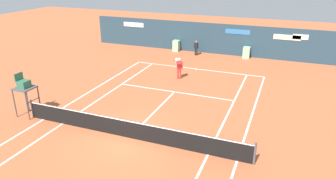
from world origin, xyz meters
name	(u,v)px	position (x,y,z in m)	size (l,w,h in m)	color
ground_plane	(134,132)	(0.00, 0.58, 0.00)	(80.00, 80.00, 0.01)	#B25633
tennis_net	(128,128)	(0.00, 0.00, 0.51)	(12.10, 0.10, 1.07)	#4C4C51
sponsor_back_wall	(214,39)	(-0.01, 16.97, 1.38)	(25.00, 1.02, 2.85)	#233D4C
umpire_chair	(24,87)	(-6.45, 0.15, 1.67)	(1.00, 1.00, 2.47)	#47474C
player_on_baseline	(179,67)	(-0.60, 8.96, 0.95)	(0.49, 0.80, 1.81)	red
ball_kid_centre_post	(196,47)	(-1.32, 15.67, 0.80)	(0.46, 0.23, 1.38)	black
tennis_ball_near_service_line	(146,89)	(-1.97, 6.14, 0.03)	(0.07, 0.07, 0.07)	#CCE033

